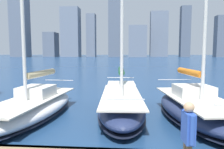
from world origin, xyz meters
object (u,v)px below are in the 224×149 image
(sailboat_orange, at_px, (196,108))
(person_blue_shirt, at_px, (188,132))
(sailboat_forest, at_px, (121,103))
(sailboat_tan, at_px, (33,106))

(sailboat_orange, distance_m, person_blue_shirt, 6.47)
(sailboat_orange, relative_size, person_blue_shirt, 5.57)
(sailboat_orange, bearing_deg, sailboat_forest, -9.40)
(person_blue_shirt, bearing_deg, sailboat_orange, -108.33)
(sailboat_forest, relative_size, person_blue_shirt, 6.06)
(sailboat_tan, xyz_separation_m, person_blue_shirt, (-6.16, 5.88, 1.00))
(sailboat_orange, relative_size, sailboat_forest, 0.92)
(sailboat_orange, xyz_separation_m, sailboat_forest, (3.68, -0.61, 0.02))
(sailboat_orange, distance_m, sailboat_forest, 3.73)
(sailboat_forest, xyz_separation_m, sailboat_tan, (4.49, 0.80, -0.05))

